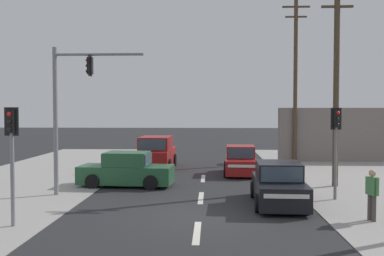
% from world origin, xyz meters
% --- Properties ---
extents(ground_plane, '(140.00, 140.00, 0.00)m').
position_xyz_m(ground_plane, '(0.00, 0.00, 0.00)').
color(ground_plane, '#28282B').
extents(lane_dash_near, '(0.20, 2.40, 0.01)m').
position_xyz_m(lane_dash_near, '(0.00, -2.00, 0.00)').
color(lane_dash_near, silver).
rests_on(lane_dash_near, ground).
extents(lane_dash_mid, '(0.20, 2.40, 0.01)m').
position_xyz_m(lane_dash_mid, '(0.00, 3.00, 0.00)').
color(lane_dash_mid, silver).
rests_on(lane_dash_mid, ground).
extents(lane_dash_far, '(0.20, 2.40, 0.01)m').
position_xyz_m(lane_dash_far, '(0.00, 8.00, 0.00)').
color(lane_dash_far, silver).
rests_on(lane_dash_far, ground).
extents(kerb_left_verge, '(8.00, 40.00, 0.02)m').
position_xyz_m(kerb_left_verge, '(-8.50, 4.00, 0.01)').
color(kerb_left_verge, '#A39E99').
rests_on(kerb_left_verge, ground).
extents(utility_pole_midground_right, '(1.80, 0.26, 9.18)m').
position_xyz_m(utility_pole_midground_right, '(6.02, 5.88, 4.83)').
color(utility_pole_midground_right, '#4C3D2B').
rests_on(utility_pole_midground_right, ground).
extents(utility_pole_background_right, '(1.80, 0.26, 10.66)m').
position_xyz_m(utility_pole_background_right, '(5.95, 15.33, 5.58)').
color(utility_pole_background_right, '#4C3D2B').
rests_on(utility_pole_background_right, ground).
extents(traffic_signal_mast, '(3.69, 0.44, 6.00)m').
position_xyz_m(traffic_signal_mast, '(-5.36, 3.31, 3.83)').
color(traffic_signal_mast, slate).
rests_on(traffic_signal_mast, ground).
extents(pedestal_signal_right_kerb, '(0.43, 0.31, 3.56)m').
position_xyz_m(pedestal_signal_right_kerb, '(5.19, 2.81, 2.42)').
color(pedestal_signal_right_kerb, slate).
rests_on(pedestal_signal_right_kerb, ground).
extents(pedestal_signal_left_kerb, '(0.44, 0.30, 3.56)m').
position_xyz_m(pedestal_signal_left_kerb, '(-5.49, -1.62, 2.42)').
color(pedestal_signal_left_kerb, slate).
rests_on(pedestal_signal_left_kerb, ground).
extents(shopfront_wall_far, '(12.00, 1.00, 3.60)m').
position_xyz_m(shopfront_wall_far, '(11.00, 16.00, 1.80)').
color(shopfront_wall_far, gray).
rests_on(shopfront_wall_far, ground).
extents(sedan_kerbside_parked, '(4.34, 2.11, 1.56)m').
position_xyz_m(sedan_kerbside_parked, '(-3.46, 5.57, 0.70)').
color(sedan_kerbside_parked, '#235633').
rests_on(sedan_kerbside_parked, ground).
extents(hatchback_oncoming_near, '(1.89, 3.70, 1.53)m').
position_xyz_m(hatchback_oncoming_near, '(1.98, 9.55, 0.70)').
color(hatchback_oncoming_near, maroon).
rests_on(hatchback_oncoming_near, ground).
extents(sedan_oncoming_mid, '(2.00, 4.29, 1.56)m').
position_xyz_m(sedan_oncoming_mid, '(2.87, 1.86, 0.70)').
color(sedan_oncoming_mid, black).
rests_on(sedan_oncoming_mid, ground).
extents(suv_crossing_left, '(2.15, 4.58, 1.90)m').
position_xyz_m(suv_crossing_left, '(-2.85, 11.79, 0.88)').
color(suv_crossing_left, maroon).
rests_on(suv_crossing_left, ground).
extents(pedestrian_at_kerb, '(0.34, 0.53, 1.63)m').
position_xyz_m(pedestrian_at_kerb, '(5.41, -0.52, 0.93)').
color(pedestrian_at_kerb, '#47423D').
rests_on(pedestrian_at_kerb, ground).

